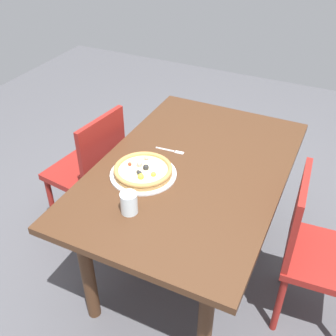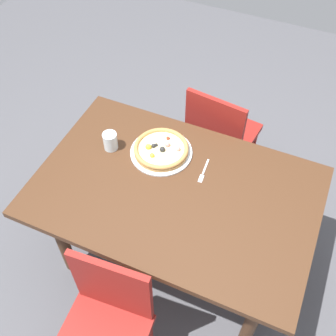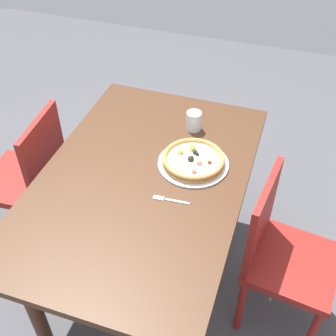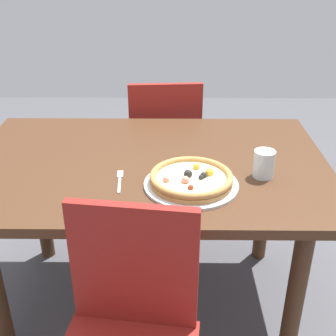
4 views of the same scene
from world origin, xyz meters
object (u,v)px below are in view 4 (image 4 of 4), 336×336
at_px(dining_table, 148,181).
at_px(chair_far, 164,146).
at_px(fork, 120,180).
at_px(drinking_glass, 264,164).
at_px(plate, 191,185).
at_px(pizza, 191,178).

height_order(dining_table, chair_far, chair_far).
height_order(dining_table, fork, fork).
xyz_separation_m(fork, drinking_glass, (0.53, 0.04, 0.05)).
xyz_separation_m(chair_far, drinking_glass, (0.38, -0.81, 0.30)).
bearing_deg(drinking_glass, fork, -176.22).
relative_size(plate, drinking_glass, 3.29).
distance_m(dining_table, plate, 0.28).
relative_size(chair_far, fork, 5.29).
xyz_separation_m(dining_table, chair_far, (0.06, 0.69, -0.15)).
bearing_deg(drinking_glass, pizza, -164.42).
relative_size(chair_far, drinking_glass, 8.44).
distance_m(pizza, fork, 0.27).
height_order(fork, drinking_glass, drinking_glass).
distance_m(plate, drinking_glass, 0.29).
distance_m(dining_table, fork, 0.21).
bearing_deg(pizza, fork, 171.28).
relative_size(plate, pizza, 1.14).
bearing_deg(dining_table, chair_far, 85.32).
bearing_deg(dining_table, drinking_glass, -15.78).
xyz_separation_m(dining_table, plate, (0.17, -0.20, 0.10)).
bearing_deg(dining_table, fork, -120.41).
relative_size(fork, drinking_glass, 1.60).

